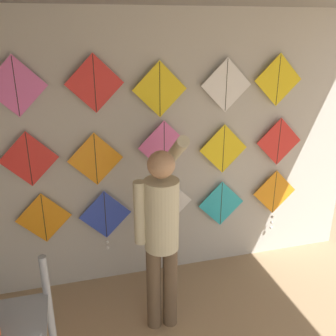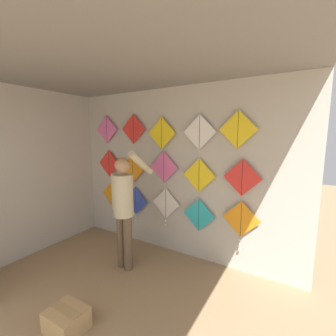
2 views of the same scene
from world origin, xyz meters
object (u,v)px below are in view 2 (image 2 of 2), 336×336
(shopkeeper, at_px, (124,203))
(kite_8, at_px, (199,175))
(kite_10, at_px, (107,129))
(kite_3, at_px, (199,215))
(kite_4, at_px, (241,222))
(kite_7, at_px, (164,167))
(kite_0, at_px, (112,194))
(kite_1, at_px, (136,202))
(kite_6, at_px, (133,168))
(kite_5, at_px, (109,163))
(kite_14, at_px, (238,130))
(kite_12, at_px, (162,133))
(kite_2, at_px, (166,205))
(kite_9, at_px, (242,178))
(kite_13, at_px, (200,132))
(cardboard_box, at_px, (67,320))
(kite_11, at_px, (133,129))

(shopkeeper, xyz_separation_m, kite_8, (0.87, 0.76, 0.39))
(kite_10, bearing_deg, kite_3, 0.00)
(kite_4, height_order, kite_7, kite_7)
(kite_0, relative_size, kite_10, 1.00)
(kite_1, xyz_separation_m, kite_6, (-0.06, 0.00, 0.64))
(kite_5, bearing_deg, kite_0, 0.00)
(kite_7, bearing_deg, kite_3, 0.00)
(kite_4, distance_m, kite_6, 2.09)
(kite_0, distance_m, kite_14, 2.74)
(kite_1, relative_size, kite_12, 1.26)
(kite_4, relative_size, kite_14, 1.39)
(kite_2, distance_m, kite_12, 1.23)
(kite_1, xyz_separation_m, kite_5, (-0.66, 0.00, 0.69))
(kite_1, height_order, kite_2, kite_2)
(kite_1, bearing_deg, kite_14, 0.02)
(shopkeeper, height_order, kite_9, shopkeeper)
(kite_8, bearing_deg, kite_10, 180.00)
(kite_2, height_order, kite_3, kite_2)
(shopkeeper, relative_size, kite_9, 3.40)
(kite_13, bearing_deg, kite_1, -179.97)
(kite_6, xyz_separation_m, kite_10, (-0.63, 0.00, 0.72))
(kite_2, relative_size, kite_12, 1.26)
(kite_3, height_order, kite_5, kite_5)
(shopkeeper, bearing_deg, cardboard_box, -72.55)
(kite_11, bearing_deg, kite_8, 0.00)
(kite_5, height_order, kite_10, kite_10)
(kite_3, relative_size, kite_7, 1.00)
(kite_0, relative_size, kite_1, 0.80)
(cardboard_box, distance_m, kite_14, 3.03)
(shopkeeper, relative_size, kite_2, 2.71)
(cardboard_box, relative_size, kite_5, 0.74)
(kite_2, xyz_separation_m, kite_13, (0.60, 0.00, 1.24))
(kite_6, bearing_deg, kite_12, 0.00)
(cardboard_box, height_order, kite_11, kite_11)
(kite_0, bearing_deg, kite_7, 0.00)
(kite_3, bearing_deg, kite_2, -179.93)
(kite_5, xyz_separation_m, kite_11, (0.64, 0.00, 0.67))
(shopkeeper, xyz_separation_m, kite_10, (-1.09, 0.76, 1.11))
(kite_3, relative_size, kite_6, 1.00)
(kite_1, height_order, kite_6, kite_6)
(cardboard_box, bearing_deg, kite_5, 123.86)
(kite_4, height_order, kite_12, kite_12)
(kite_9, height_order, kite_13, kite_13)
(kite_4, distance_m, kite_9, 0.65)
(kite_1, bearing_deg, kite_8, 0.03)
(kite_13, distance_m, kite_14, 0.57)
(shopkeeper, bearing_deg, kite_13, 47.16)
(kite_1, xyz_separation_m, kite_8, (1.27, 0.00, 0.63))
(kite_14, bearing_deg, kite_0, 180.00)
(kite_5, bearing_deg, kite_7, 0.00)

